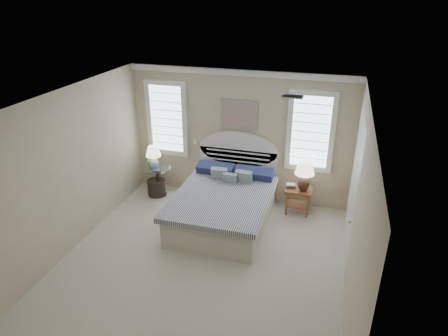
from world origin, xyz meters
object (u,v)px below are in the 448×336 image
Objects in this scene: bed at (225,203)px; nightstand_right at (298,195)px; side_table_left at (158,179)px; lamp_left at (153,155)px; floor_pot at (157,187)px; lamp_right at (304,173)px.

bed is 1.47m from nightstand_right.
side_table_left is (-1.65, 0.59, 0.00)m from bed.
bed is at bearing -17.96° from lamp_left.
side_table_left is at bearing 5.55° from floor_pot.
lamp_right is (3.07, 0.10, -0.04)m from lamp_left.
bed reaches higher than side_table_left.
lamp_right is (3.08, 0.06, 0.73)m from floor_pot.
nightstand_right is at bearing 28.03° from bed.
lamp_left reaches higher than floor_pot.
lamp_left is at bearing 162.04° from bed.
bed is 3.61× the size of side_table_left.
side_table_left is 1.22× the size of lamp_left.
lamp_right is at bearing 1.09° from floor_pot.
side_table_left is 1.03× the size of lamp_right.
lamp_left is 3.07m from lamp_right.
nightstand_right is (2.95, 0.10, -0.00)m from side_table_left.
nightstand_right is 3.01m from floor_pot.
floor_pot is (-1.70, 0.59, -0.21)m from bed.
floor_pot is 0.74× the size of lamp_left.
side_table_left reaches higher than nightstand_right.
lamp_right is at bearing 1.83° from lamp_left.
nightstand_right is 1.40× the size of floor_pot.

